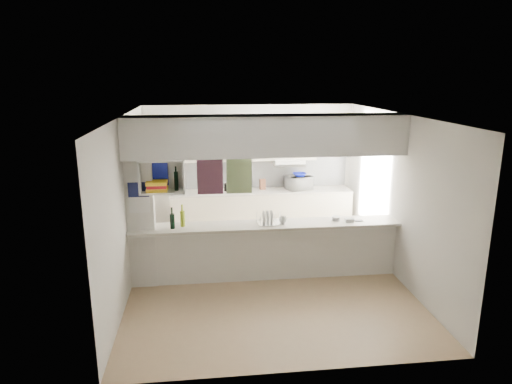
{
  "coord_description": "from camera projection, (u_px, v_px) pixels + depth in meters",
  "views": [
    {
      "loc": [
        -0.95,
        -6.69,
        3.18
      ],
      "look_at": [
        -0.1,
        0.5,
        1.31
      ],
      "focal_mm": 32.0,
      "sensor_mm": 36.0,
      "label": 1
    }
  ],
  "objects": [
    {
      "name": "wall_back",
      "position": [
        250.0,
        169.0,
        9.32
      ],
      "size": [
        4.2,
        0.0,
        4.2
      ],
      "primitive_type": "plane",
      "rotation": [
        1.57,
        0.0,
        0.0
      ],
      "color": "silver",
      "rests_on": "floor"
    },
    {
      "name": "servery_partition",
      "position": [
        255.0,
        178.0,
        6.9
      ],
      "size": [
        4.2,
        0.5,
        2.6
      ],
      "color": "silver",
      "rests_on": "floor"
    },
    {
      "name": "wine_bottles",
      "position": [
        178.0,
        219.0,
        6.91
      ],
      "size": [
        0.22,
        0.15,
        0.35
      ],
      "color": "black",
      "rests_on": "breakfast_bar"
    },
    {
      "name": "knife_block",
      "position": [
        263.0,
        184.0,
        9.2
      ],
      "size": [
        0.12,
        0.1,
        0.21
      ],
      "primitive_type": "cube",
      "rotation": [
        0.0,
        0.0,
        0.2
      ],
      "color": "brown",
      "rests_on": "bench_top"
    },
    {
      "name": "plastic_tubs",
      "position": [
        342.0,
        219.0,
        7.24
      ],
      "size": [
        0.49,
        0.21,
        0.07
      ],
      "color": "silver",
      "rests_on": "breakfast_bar"
    },
    {
      "name": "cubby_shelf",
      "position": [
        161.0,
        178.0,
        6.67
      ],
      "size": [
        0.65,
        0.35,
        0.5
      ],
      "color": "white",
      "rests_on": "bulkhead"
    },
    {
      "name": "microwave",
      "position": [
        299.0,
        183.0,
        9.21
      ],
      "size": [
        0.57,
        0.46,
        0.27
      ],
      "primitive_type": "imported",
      "rotation": [
        0.0,
        0.0,
        3.42
      ],
      "color": "white",
      "rests_on": "bench_top"
    },
    {
      "name": "cup",
      "position": [
        283.0,
        220.0,
        7.09
      ],
      "size": [
        0.13,
        0.13,
        0.1
      ],
      "primitive_type": "imported",
      "rotation": [
        0.0,
        0.0,
        0.03
      ],
      "color": "white",
      "rests_on": "dish_rack"
    },
    {
      "name": "bowl",
      "position": [
        299.0,
        175.0,
        9.13
      ],
      "size": [
        0.27,
        0.27,
        0.07
      ],
      "primitive_type": "imported",
      "color": "#0D1695",
      "rests_on": "microwave"
    },
    {
      "name": "kitchen_run",
      "position": [
        259.0,
        195.0,
        9.2
      ],
      "size": [
        3.6,
        0.63,
        2.24
      ],
      "color": "beige",
      "rests_on": "floor"
    },
    {
      "name": "utensil_jar",
      "position": [
        227.0,
        187.0,
        9.1
      ],
      "size": [
        0.11,
        0.11,
        0.15
      ],
      "primitive_type": "cylinder",
      "color": "black",
      "rests_on": "bench_top"
    },
    {
      "name": "ceiling",
      "position": [
        267.0,
        115.0,
        6.68
      ],
      "size": [
        4.8,
        4.8,
        0.0
      ],
      "primitive_type": "plane",
      "color": "white",
      "rests_on": "wall_back"
    },
    {
      "name": "dish_rack",
      "position": [
        270.0,
        218.0,
        7.11
      ],
      "size": [
        0.43,
        0.33,
        0.22
      ],
      "rotation": [
        0.0,
        0.0,
        0.07
      ],
      "color": "silver",
      "rests_on": "breakfast_bar"
    },
    {
      "name": "wall_right",
      "position": [
        397.0,
        196.0,
        7.25
      ],
      "size": [
        0.0,
        4.8,
        4.8
      ],
      "primitive_type": "plane",
      "rotation": [
        1.57,
        0.0,
        -1.57
      ],
      "color": "silver",
      "rests_on": "floor"
    },
    {
      "name": "wall_left",
      "position": [
        127.0,
        205.0,
        6.77
      ],
      "size": [
        0.0,
        4.8,
        4.8
      ],
      "primitive_type": "plane",
      "rotation": [
        1.57,
        0.0,
        1.57
      ],
      "color": "silver",
      "rests_on": "floor"
    },
    {
      "name": "floor",
      "position": [
        266.0,
        278.0,
        7.34
      ],
      "size": [
        4.8,
        4.8,
        0.0
      ],
      "primitive_type": "plane",
      "color": "tan",
      "rests_on": "ground"
    }
  ]
}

